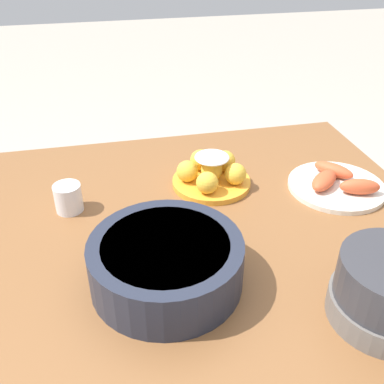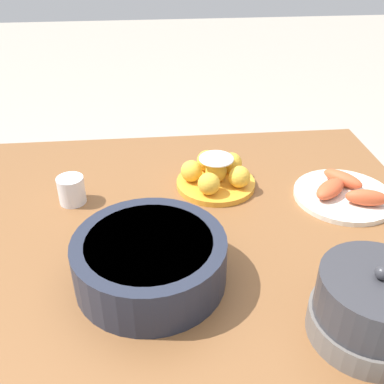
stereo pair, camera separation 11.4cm
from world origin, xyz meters
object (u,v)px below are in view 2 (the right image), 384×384
(seafood_platter, at_px, (344,193))
(cup_near, at_px, (71,190))
(serving_bowl, at_px, (150,259))
(warming_pot, at_px, (372,307))
(cake_plate, at_px, (216,174))
(dining_table, at_px, (166,255))

(seafood_platter, xyz_separation_m, cup_near, (0.71, -0.05, 0.02))
(serving_bowl, bearing_deg, warming_pot, 155.19)
(cake_plate, height_order, serving_bowl, serving_bowl)
(serving_bowl, height_order, seafood_platter, serving_bowl)
(dining_table, bearing_deg, cup_near, -29.63)
(cup_near, xyz_separation_m, warming_pot, (-0.58, 0.49, 0.03))
(serving_bowl, bearing_deg, cake_plate, -117.64)
(warming_pot, bearing_deg, cake_plate, -69.67)
(serving_bowl, xyz_separation_m, seafood_platter, (-0.52, -0.26, -0.04))
(cake_plate, height_order, seafood_platter, cake_plate)
(seafood_platter, relative_size, warming_pot, 1.24)
(dining_table, distance_m, cup_near, 0.30)
(warming_pot, bearing_deg, seafood_platter, -106.87)
(cake_plate, relative_size, cup_near, 2.98)
(cake_plate, xyz_separation_m, cup_near, (0.38, 0.04, 0.00))
(cake_plate, relative_size, serving_bowl, 0.70)
(seafood_platter, bearing_deg, cake_plate, -16.69)
(cake_plate, distance_m, cup_near, 0.39)
(cup_near, height_order, warming_pot, warming_pot)
(serving_bowl, height_order, cup_near, serving_bowl)
(cake_plate, bearing_deg, dining_table, 50.07)
(serving_bowl, height_order, warming_pot, warming_pot)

